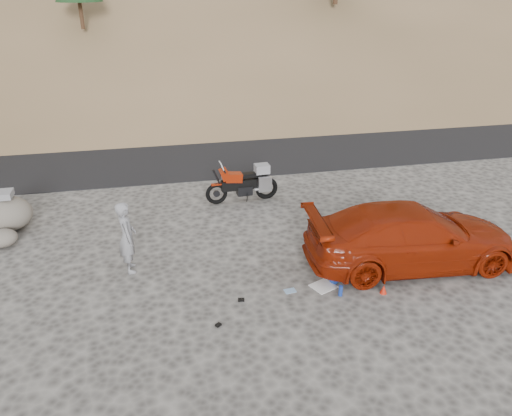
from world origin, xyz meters
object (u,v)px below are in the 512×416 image
(motorcycle, at_px, (245,183))
(man, at_px, (131,269))
(red_car, at_px, (408,263))
(boulder, at_px, (4,213))

(motorcycle, distance_m, man, 4.83)
(man, height_order, red_car, man)
(motorcycle, height_order, boulder, motorcycle)
(red_car, xyz_separation_m, boulder, (-9.97, 3.84, 0.50))
(motorcycle, distance_m, boulder, 6.81)
(motorcycle, bearing_deg, man, -139.38)
(motorcycle, xyz_separation_m, man, (-3.41, -3.37, -0.58))
(red_car, bearing_deg, man, 83.67)
(red_car, distance_m, boulder, 10.70)
(motorcycle, relative_size, red_car, 0.45)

